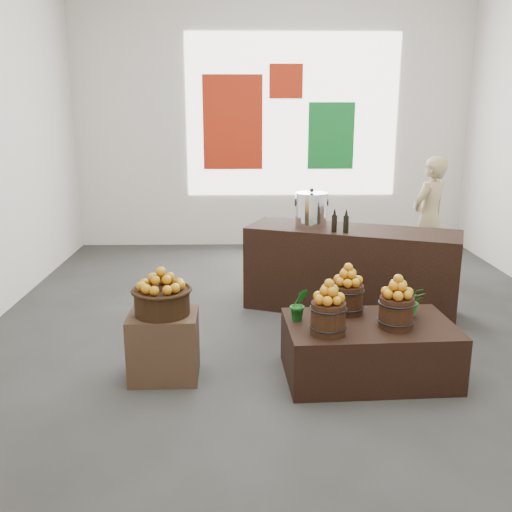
{
  "coord_description": "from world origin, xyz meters",
  "views": [
    {
      "loc": [
        -0.47,
        -5.38,
        2.1
      ],
      "look_at": [
        -0.34,
        -0.4,
        0.81
      ],
      "focal_mm": 40.0,
      "sensor_mm": 36.0,
      "label": 1
    }
  ],
  "objects_px": {
    "counter": "(351,270)",
    "stock_pot_left": "(311,210)",
    "wicker_basket": "(162,302)",
    "crate": "(164,346)",
    "shopper": "(429,218)",
    "display_table": "(368,350)"
  },
  "relations": [
    {
      "from": "counter",
      "to": "stock_pot_left",
      "type": "height_order",
      "value": "stock_pot_left"
    },
    {
      "from": "wicker_basket",
      "to": "counter",
      "type": "bearing_deg",
      "value": 40.89
    },
    {
      "from": "crate",
      "to": "counter",
      "type": "height_order",
      "value": "counter"
    },
    {
      "from": "shopper",
      "to": "display_table",
      "type": "bearing_deg",
      "value": 26.19
    },
    {
      "from": "display_table",
      "to": "stock_pot_left",
      "type": "relative_size",
      "value": 3.92
    },
    {
      "from": "crate",
      "to": "shopper",
      "type": "relative_size",
      "value": 0.35
    },
    {
      "from": "stock_pot_left",
      "to": "wicker_basket",
      "type": "bearing_deg",
      "value": -128.69
    },
    {
      "from": "shopper",
      "to": "wicker_basket",
      "type": "bearing_deg",
      "value": 4.65
    },
    {
      "from": "wicker_basket",
      "to": "shopper",
      "type": "height_order",
      "value": "shopper"
    },
    {
      "from": "display_table",
      "to": "counter",
      "type": "relative_size",
      "value": 0.61
    },
    {
      "from": "crate",
      "to": "stock_pot_left",
      "type": "distance_m",
      "value": 2.32
    },
    {
      "from": "display_table",
      "to": "shopper",
      "type": "xyz_separation_m",
      "value": [
        1.34,
        2.77,
        0.54
      ]
    },
    {
      "from": "wicker_basket",
      "to": "shopper",
      "type": "relative_size",
      "value": 0.28
    },
    {
      "from": "display_table",
      "to": "wicker_basket",
      "type": "bearing_deg",
      "value": 176.34
    },
    {
      "from": "display_table",
      "to": "stock_pot_left",
      "type": "distance_m",
      "value": 1.94
    },
    {
      "from": "shopper",
      "to": "crate",
      "type": "bearing_deg",
      "value": 4.65
    },
    {
      "from": "wicker_basket",
      "to": "display_table",
      "type": "relative_size",
      "value": 0.33
    },
    {
      "from": "counter",
      "to": "stock_pot_left",
      "type": "distance_m",
      "value": 0.76
    },
    {
      "from": "counter",
      "to": "shopper",
      "type": "xyz_separation_m",
      "value": [
        1.2,
        1.21,
        0.33
      ]
    },
    {
      "from": "crate",
      "to": "shopper",
      "type": "distance_m",
      "value": 4.08
    },
    {
      "from": "display_table",
      "to": "stock_pot_left",
      "type": "bearing_deg",
      "value": 96.25
    },
    {
      "from": "wicker_basket",
      "to": "counter",
      "type": "relative_size",
      "value": 0.2
    }
  ]
}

